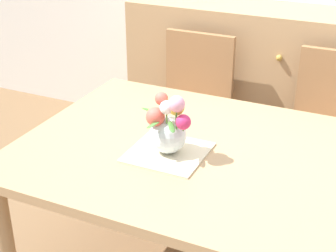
# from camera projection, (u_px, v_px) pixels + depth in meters

# --- Properties ---
(dining_table) EXTENTS (1.44, 1.10, 0.72)m
(dining_table) POSITION_uv_depth(u_px,v_px,m) (198.00, 167.00, 2.08)
(dining_table) COLOR tan
(dining_table) RESTS_ON ground_plane
(chair_left) EXTENTS (0.42, 0.42, 0.90)m
(chair_left) POSITION_uv_depth(u_px,v_px,m) (192.00, 100.00, 3.01)
(chair_left) COLOR #9E7047
(chair_left) RESTS_ON ground_plane
(chair_right) EXTENTS (0.42, 0.42, 0.90)m
(chair_right) POSITION_uv_depth(u_px,v_px,m) (329.00, 125.00, 2.71)
(chair_right) COLOR #9E7047
(chair_right) RESTS_ON ground_plane
(dresser) EXTENTS (1.40, 0.47, 1.00)m
(dresser) POSITION_uv_depth(u_px,v_px,m) (238.00, 82.00, 3.32)
(dresser) COLOR tan
(dresser) RESTS_ON ground_plane
(placemat) EXTENTS (0.30, 0.30, 0.01)m
(placemat) POSITION_uv_depth(u_px,v_px,m) (168.00, 152.00, 2.02)
(placemat) COLOR beige
(placemat) RESTS_ON dining_table
(flower_vase) EXTENTS (0.21, 0.19, 0.26)m
(flower_vase) POSITION_uv_depth(u_px,v_px,m) (168.00, 128.00, 1.96)
(flower_vase) COLOR silver
(flower_vase) RESTS_ON placemat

